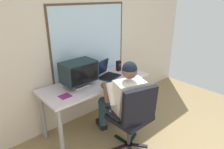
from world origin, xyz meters
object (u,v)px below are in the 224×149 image
at_px(person_seated, 123,99).
at_px(cd_case, 65,96).
at_px(laptop, 106,72).
at_px(desk_speaker, 119,66).
at_px(coffee_mug, 132,71).
at_px(desk, 96,87).
at_px(office_chair, 134,114).
at_px(crt_monitor, 79,72).
at_px(wine_glass, 126,70).

relative_size(person_seated, cd_case, 8.14).
relative_size(laptop, desk_speaker, 2.37).
distance_m(cd_case, coffee_mug, 1.21).
relative_size(desk_speaker, coffee_mug, 1.86).
bearing_deg(cd_case, desk, 11.42).
relative_size(office_chair, crt_monitor, 2.02).
bearing_deg(desk, desk_speaker, 10.70).
distance_m(desk, person_seated, 0.52).
relative_size(person_seated, wine_glass, 7.60).
bearing_deg(coffee_mug, crt_monitor, 168.83).
bearing_deg(wine_glass, cd_case, 178.33).
distance_m(desk, desk_speaker, 0.61).
height_order(office_chair, cd_case, office_chair).
bearing_deg(person_seated, laptop, 72.78).
xyz_separation_m(office_chair, desk_speaker, (0.57, 0.89, 0.28)).
distance_m(office_chair, crt_monitor, 0.94).
height_order(desk, coffee_mug, coffee_mug).
height_order(office_chair, wine_glass, office_chair).
height_order(desk, office_chair, office_chair).
xyz_separation_m(office_chair, laptop, (0.24, 0.84, 0.26)).
height_order(desk, desk_speaker, desk_speaker).
relative_size(desk, office_chair, 1.71).
height_order(office_chair, desk_speaker, office_chair).
xyz_separation_m(cd_case, coffee_mug, (1.21, -0.03, 0.04)).
relative_size(office_chair, person_seated, 0.80).
height_order(office_chair, laptop, laptop).
relative_size(desk, crt_monitor, 3.46).
relative_size(office_chair, coffee_mug, 10.58).
relative_size(wine_glass, desk_speaker, 0.94).
distance_m(crt_monitor, wine_glass, 0.79).
bearing_deg(crt_monitor, laptop, 3.12).
xyz_separation_m(person_seated, wine_glass, (0.43, 0.36, 0.23)).
xyz_separation_m(laptop, desk_speaker, (0.33, 0.05, 0.02)).
bearing_deg(desk, laptop, 13.27).
height_order(desk, wine_glass, wine_glass).
bearing_deg(cd_case, desk_speaker, 11.07).
distance_m(office_chair, person_seated, 0.28).
bearing_deg(office_chair, desk_speaker, 57.12).
relative_size(office_chair, desk_speaker, 5.69).
distance_m(person_seated, crt_monitor, 0.72).
xyz_separation_m(office_chair, coffee_mug, (0.63, 0.63, 0.24)).
relative_size(crt_monitor, laptop, 1.19).
xyz_separation_m(desk, desk_speaker, (0.57, 0.11, 0.18)).
distance_m(crt_monitor, laptop, 0.53).
bearing_deg(person_seated, desk_speaker, 50.67).
bearing_deg(person_seated, wine_glass, 40.46).
xyz_separation_m(office_chair, cd_case, (-0.58, 0.66, 0.20)).
height_order(cd_case, coffee_mug, coffee_mug).
distance_m(desk, laptop, 0.29).
relative_size(person_seated, laptop, 3.02).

